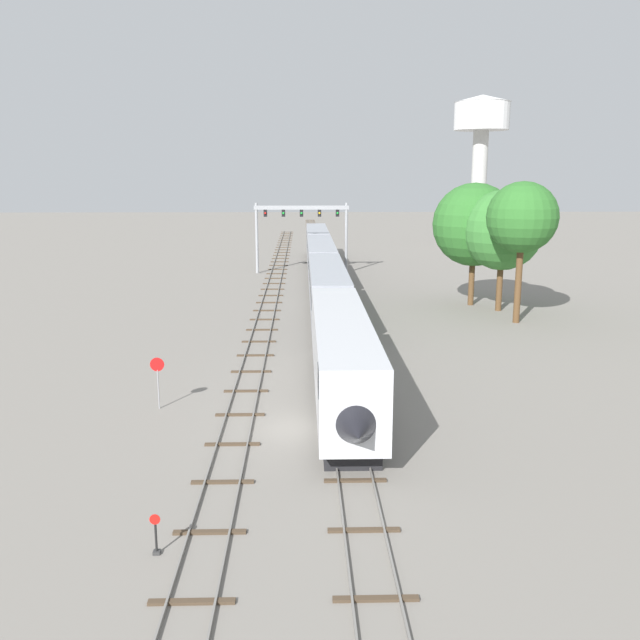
% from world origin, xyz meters
% --- Properties ---
extents(ground_plane, '(400.00, 400.00, 0.00)m').
position_xyz_m(ground_plane, '(0.00, 0.00, 0.00)').
color(ground_plane, gray).
extents(track_main, '(2.60, 200.00, 0.16)m').
position_xyz_m(track_main, '(2.00, 60.00, 0.07)').
color(track_main, slate).
rests_on(track_main, ground).
extents(track_near, '(2.60, 160.00, 0.16)m').
position_xyz_m(track_near, '(-3.50, 40.00, 0.07)').
color(track_near, slate).
rests_on(track_near, ground).
extents(passenger_train, '(3.04, 85.13, 4.80)m').
position_xyz_m(passenger_train, '(2.00, 36.17, 2.60)').
color(passenger_train, silver).
rests_on(passenger_train, ground).
extents(signal_gantry, '(12.10, 0.49, 8.98)m').
position_xyz_m(signal_gantry, '(-0.25, 54.97, 6.56)').
color(signal_gantry, '#999BA0').
rests_on(signal_gantry, ground).
extents(water_tower, '(9.45, 9.45, 25.61)m').
position_xyz_m(water_tower, '(30.29, 85.79, 20.03)').
color(water_tower, beige).
rests_on(water_tower, ground).
extents(switch_stand, '(0.36, 0.24, 1.46)m').
position_xyz_m(switch_stand, '(-5.10, -11.29, 0.52)').
color(switch_stand, black).
rests_on(switch_stand, ground).
extents(stop_sign, '(0.76, 0.08, 2.88)m').
position_xyz_m(stop_sign, '(-8.00, 3.22, 1.87)').
color(stop_sign, gray).
rests_on(stop_sign, ground).
extents(trackside_tree_left, '(5.95, 5.95, 11.98)m').
position_xyz_m(trackside_tree_left, '(18.25, 24.46, 8.95)').
color(trackside_tree_left, brown).
rests_on(trackside_tree_left, ground).
extents(trackside_tree_mid, '(7.93, 7.93, 11.77)m').
position_xyz_m(trackside_tree_mid, '(16.29, 32.57, 7.79)').
color(trackside_tree_mid, brown).
rests_on(trackside_tree_mid, ground).
extents(trackside_tree_right, '(7.33, 7.33, 11.17)m').
position_xyz_m(trackside_tree_right, '(18.20, 29.69, 7.49)').
color(trackside_tree_right, brown).
rests_on(trackside_tree_right, ground).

